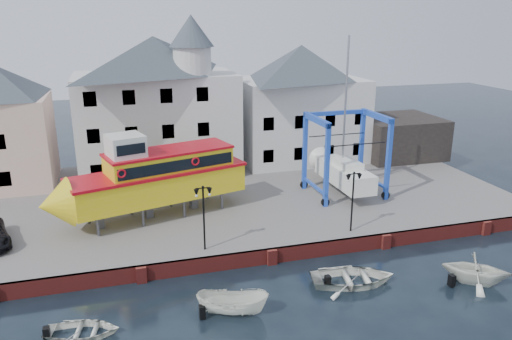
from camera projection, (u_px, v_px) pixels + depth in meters
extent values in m
plane|color=black|center=(272.00, 264.00, 31.37)|extent=(140.00, 140.00, 0.00)
cube|color=slate|center=(231.00, 197.00, 41.31)|extent=(44.00, 22.00, 1.00)
cube|color=maroon|center=(271.00, 256.00, 31.33)|extent=(44.00, 0.25, 1.00)
cube|color=maroon|center=(141.00, 275.00, 29.06)|extent=(0.60, 0.36, 1.00)
cube|color=maroon|center=(272.00, 257.00, 31.18)|extent=(0.60, 0.36, 1.00)
cube|color=maroon|center=(386.00, 242.00, 33.30)|extent=(0.60, 0.36, 1.00)
cube|color=maroon|center=(486.00, 228.00, 35.42)|extent=(0.60, 0.36, 1.00)
cube|color=beige|center=(2.00, 143.00, 41.68)|extent=(8.00, 7.00, 7.50)
cube|color=black|center=(4.00, 179.00, 39.29)|extent=(1.00, 0.08, 1.20)
cube|color=silver|center=(158.00, 123.00, 45.36)|extent=(14.00, 8.00, 9.00)
pyramid|color=#373E45|center=(154.00, 55.00, 43.53)|extent=(14.00, 8.00, 3.20)
cube|color=black|center=(97.00, 171.00, 41.14)|extent=(1.00, 0.08, 1.20)
cube|color=black|center=(134.00, 168.00, 41.93)|extent=(1.00, 0.08, 1.20)
cube|color=black|center=(170.00, 166.00, 42.73)|extent=(1.00, 0.08, 1.20)
cube|color=black|center=(205.00, 163.00, 43.52)|extent=(1.00, 0.08, 1.20)
cube|color=black|center=(93.00, 136.00, 40.24)|extent=(1.00, 0.08, 1.20)
cube|color=black|center=(132.00, 134.00, 41.04)|extent=(1.00, 0.08, 1.20)
cube|color=black|center=(168.00, 131.00, 41.83)|extent=(1.00, 0.08, 1.20)
cube|color=black|center=(204.00, 129.00, 42.62)|extent=(1.00, 0.08, 1.20)
cube|color=black|center=(90.00, 99.00, 39.34)|extent=(1.00, 0.08, 1.20)
cube|color=black|center=(129.00, 97.00, 40.14)|extent=(1.00, 0.08, 1.20)
cube|color=black|center=(166.00, 96.00, 40.93)|extent=(1.00, 0.08, 1.20)
cube|color=black|center=(202.00, 94.00, 41.73)|extent=(1.00, 0.08, 1.20)
cylinder|color=silver|center=(192.00, 61.00, 42.24)|extent=(3.20, 3.20, 2.40)
cone|color=#373E45|center=(191.00, 31.00, 41.49)|extent=(3.80, 3.80, 2.60)
cube|color=silver|center=(300.00, 119.00, 49.67)|extent=(12.00, 8.00, 8.00)
pyramid|color=#373E45|center=(301.00, 62.00, 47.99)|extent=(12.00, 8.00, 3.20)
cube|color=black|center=(268.00, 156.00, 45.57)|extent=(1.00, 0.08, 1.20)
cube|color=black|center=(299.00, 154.00, 46.37)|extent=(1.00, 0.08, 1.20)
cube|color=black|center=(329.00, 151.00, 47.16)|extent=(1.00, 0.08, 1.20)
cube|color=black|center=(357.00, 149.00, 47.95)|extent=(1.00, 0.08, 1.20)
cube|color=black|center=(269.00, 124.00, 44.67)|extent=(1.00, 0.08, 1.20)
cube|color=black|center=(300.00, 122.00, 45.47)|extent=(1.00, 0.08, 1.20)
cube|color=black|center=(330.00, 120.00, 46.26)|extent=(1.00, 0.08, 1.20)
cube|color=black|center=(359.00, 118.00, 47.06)|extent=(1.00, 0.08, 1.20)
cube|color=black|center=(397.00, 137.00, 51.09)|extent=(8.00, 7.00, 4.00)
cylinder|color=black|center=(204.00, 220.00, 30.52)|extent=(0.12, 0.12, 4.00)
cube|color=black|center=(203.00, 188.00, 29.90)|extent=(0.90, 0.06, 0.06)
sphere|color=black|center=(203.00, 187.00, 29.88)|extent=(0.16, 0.16, 0.16)
cone|color=black|center=(196.00, 193.00, 29.88)|extent=(0.32, 0.32, 0.45)
sphere|color=white|center=(196.00, 196.00, 29.93)|extent=(0.18, 0.18, 0.18)
cone|color=black|center=(210.00, 192.00, 30.09)|extent=(0.32, 0.32, 0.45)
sphere|color=white|center=(210.00, 194.00, 30.14)|extent=(0.18, 0.18, 0.18)
cylinder|color=black|center=(352.00, 203.00, 33.16)|extent=(0.12, 0.12, 4.00)
cube|color=black|center=(354.00, 174.00, 32.55)|extent=(0.90, 0.06, 0.06)
sphere|color=black|center=(354.00, 173.00, 32.53)|extent=(0.16, 0.16, 0.16)
cone|color=black|center=(348.00, 178.00, 32.52)|extent=(0.32, 0.32, 0.45)
sphere|color=white|center=(348.00, 181.00, 32.58)|extent=(0.18, 0.18, 0.18)
cone|color=black|center=(359.00, 177.00, 32.74)|extent=(0.32, 0.32, 0.45)
sphere|color=white|center=(359.00, 180.00, 32.79)|extent=(0.18, 0.18, 0.18)
cylinder|color=#59595E|center=(98.00, 227.00, 32.77)|extent=(0.25, 0.25, 1.32)
cylinder|color=#59595E|center=(88.00, 215.00, 34.76)|extent=(0.25, 0.25, 1.32)
cylinder|color=#59595E|center=(143.00, 217.00, 34.32)|extent=(0.25, 0.25, 1.32)
cylinder|color=#59595E|center=(131.00, 206.00, 36.32)|extent=(0.25, 0.25, 1.32)
cylinder|color=#59595E|center=(184.00, 208.00, 35.88)|extent=(0.25, 0.25, 1.32)
cylinder|color=#59595E|center=(171.00, 198.00, 37.87)|extent=(0.25, 0.25, 1.32)
cylinder|color=#59595E|center=(222.00, 200.00, 37.43)|extent=(0.25, 0.25, 1.32)
cylinder|color=#59595E|center=(207.00, 191.00, 39.43)|extent=(0.25, 0.25, 1.32)
cube|color=#59595E|center=(99.00, 219.00, 33.99)|extent=(0.63, 0.57, 1.32)
cube|color=#59595E|center=(149.00, 209.00, 35.76)|extent=(0.63, 0.57, 1.32)
cube|color=#59595E|center=(194.00, 200.00, 37.54)|extent=(0.63, 0.57, 1.32)
cube|color=yellow|center=(159.00, 185.00, 35.72)|extent=(12.77, 6.58, 1.94)
cone|color=yellow|center=(54.00, 205.00, 32.12)|extent=(2.78, 3.75, 3.35)
cube|color=#B90A17|center=(158.00, 171.00, 35.40)|extent=(13.06, 6.79, 0.19)
cube|color=yellow|center=(169.00, 161.00, 35.66)|extent=(9.29, 5.28, 1.41)
cube|color=black|center=(178.00, 166.00, 34.41)|extent=(8.15, 2.36, 0.79)
cube|color=black|center=(161.00, 156.00, 36.88)|extent=(8.15, 2.36, 0.79)
cube|color=#B90A17|center=(169.00, 151.00, 35.43)|extent=(9.48, 5.41, 0.16)
cube|color=white|center=(126.00, 147.00, 33.66)|extent=(2.83, 2.83, 1.60)
cube|color=black|center=(131.00, 149.00, 32.68)|extent=(1.87, 0.58, 0.70)
torus|color=#B90A17|center=(122.00, 174.00, 32.33)|extent=(0.63, 0.29, 0.62)
torus|color=#B90A17|center=(196.00, 161.00, 35.00)|extent=(0.63, 0.29, 0.62)
cube|color=blue|center=(327.00, 166.00, 37.10)|extent=(0.33, 0.33, 6.44)
cylinder|color=black|center=(325.00, 202.00, 37.96)|extent=(0.65, 0.24, 0.64)
cube|color=blue|center=(305.00, 151.00, 41.00)|extent=(0.33, 0.33, 6.44)
cylinder|color=black|center=(304.00, 185.00, 41.87)|extent=(0.65, 0.24, 0.64)
cube|color=blue|center=(388.00, 160.00, 38.55)|extent=(0.33, 0.33, 6.44)
cylinder|color=black|center=(385.00, 195.00, 39.42)|extent=(0.65, 0.24, 0.64)
cube|color=blue|center=(361.00, 147.00, 42.45)|extent=(0.33, 0.33, 6.44)
cylinder|color=black|center=(359.00, 179.00, 43.32)|extent=(0.65, 0.24, 0.64)
cube|color=blue|center=(317.00, 120.00, 38.13)|extent=(0.40, 4.61, 0.45)
cube|color=blue|center=(314.00, 186.00, 39.74)|extent=(0.30, 4.61, 0.19)
cube|color=blue|center=(377.00, 116.00, 39.59)|extent=(0.40, 4.61, 0.45)
cube|color=blue|center=(372.00, 180.00, 41.19)|extent=(0.30, 4.61, 0.19)
cube|color=blue|center=(335.00, 113.00, 40.81)|extent=(5.53, 0.41, 0.32)
cube|color=white|center=(344.00, 174.00, 40.24)|extent=(2.23, 6.94, 1.47)
cone|color=white|center=(323.00, 161.00, 43.98)|extent=(2.14, 1.51, 2.12)
cube|color=#59595E|center=(344.00, 187.00, 40.56)|extent=(0.25, 1.66, 0.64)
cube|color=white|center=(348.00, 164.00, 39.52)|extent=(1.52, 2.79, 0.55)
cylinder|color=#99999E|center=(346.00, 102.00, 38.93)|extent=(0.16, 0.16, 10.12)
cube|color=black|center=(356.00, 144.00, 37.87)|extent=(4.92, 0.20, 0.05)
cube|color=black|center=(337.00, 135.00, 40.89)|extent=(4.92, 0.20, 0.05)
imported|color=white|center=(233.00, 314.00, 26.17)|extent=(4.08, 2.70, 1.48)
imported|color=white|center=(353.00, 284.00, 29.08)|extent=(5.45, 4.34, 1.01)
imported|color=white|center=(474.00, 283.00, 29.19)|extent=(4.94, 4.81, 1.98)
imported|color=white|center=(83.00, 335.00, 24.41)|extent=(4.01, 3.21, 0.74)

